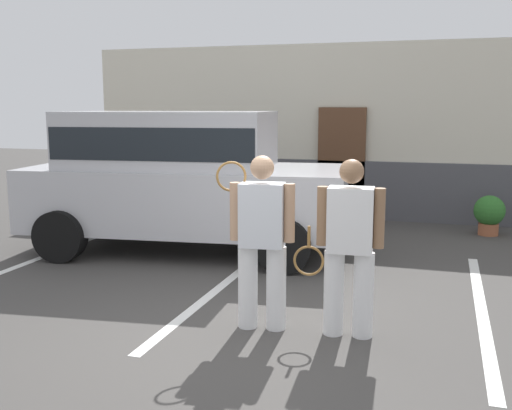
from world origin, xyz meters
name	(u,v)px	position (x,y,z in m)	size (l,w,h in m)	color
ground_plane	(223,335)	(0.00, 0.00, 0.00)	(40.00, 40.00, 0.00)	#423F3D
parking_stripe_0	(20,265)	(-3.48, 1.50, 0.00)	(0.12, 4.40, 0.01)	silver
parking_stripe_1	(223,285)	(-0.56, 1.50, 0.00)	(0.12, 4.40, 0.01)	silver
parking_stripe_2	(481,309)	(2.37, 1.50, 0.00)	(0.12, 4.40, 0.01)	silver
house_frontage	(341,137)	(0.00, 6.48, 1.54)	(10.12, 0.40, 3.29)	beige
parked_suv	(180,174)	(-1.76, 2.97, 1.15)	(4.79, 2.60, 2.05)	#B7B7BC
tennis_player_man	(262,239)	(0.29, 0.29, 0.88)	(0.76, 0.31, 1.68)	white
tennis_player_woman	(349,246)	(1.12, 0.35, 0.86)	(0.88, 0.29, 1.66)	white
potted_plant_by_porch	(489,213)	(2.68, 5.47, 0.37)	(0.51, 0.51, 0.67)	#9E5638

